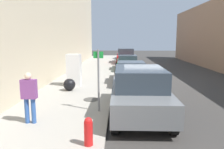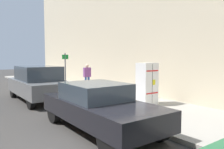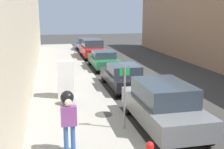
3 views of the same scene
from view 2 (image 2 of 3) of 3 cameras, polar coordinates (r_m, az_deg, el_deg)
The scene contains 10 objects.
ground_plane at distance 5.75m, azimuth -6.64°, elevation -17.86°, with size 80.00×80.00×0.00m, color #383533.
sidewalk_slab at distance 8.26m, azimuth 18.09°, elevation -10.63°, with size 3.88×44.00×0.13m, color #9E998E.
discarded_refrigerator at distance 9.59m, azimuth 9.10°, elevation -2.44°, with size 0.78×0.64×1.83m.
manhole_cover at distance 11.21m, azimuth -6.54°, elevation -6.12°, with size 0.70×0.70×0.02m, color #47443F.
street_sign_post at distance 12.20m, azimuth -12.09°, elevation 0.76°, with size 0.36×0.07×2.29m.
fire_hydrant at distance 14.76m, azimuth -16.20°, elevation -2.28°, with size 0.22×0.22×0.74m.
trash_bag at distance 10.54m, azimuth 4.64°, elevation -5.10°, with size 0.62×0.62×0.62m, color black.
pedestrian_walking_far at distance 14.27m, azimuth -6.50°, elevation -0.09°, with size 0.47×0.22×1.63m.
parked_suv_gray at distance 11.70m, azimuth -18.69°, elevation -2.08°, with size 1.97×4.58×1.75m.
parked_sedan_dark at distance 6.59m, azimuth -3.55°, elevation -8.18°, with size 1.83×4.42×1.41m.
Camera 2 is at (2.60, 4.64, 2.17)m, focal length 35.00 mm.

